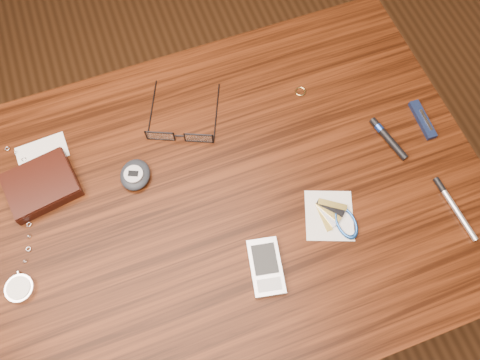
% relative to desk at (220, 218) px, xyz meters
% --- Properties ---
extents(ground, '(3.80, 3.80, 0.00)m').
position_rel_desk_xyz_m(ground, '(0.00, 0.00, -0.65)').
color(ground, '#472814').
rests_on(ground, ground).
extents(desk, '(1.00, 0.70, 0.75)m').
position_rel_desk_xyz_m(desk, '(0.00, 0.00, 0.00)').
color(desk, '#3B1809').
rests_on(desk, ground).
extents(wallet_and_card, '(0.14, 0.17, 0.03)m').
position_rel_desk_xyz_m(wallet_and_card, '(-0.30, 0.14, 0.12)').
color(wallet_and_card, black).
rests_on(wallet_and_card, desk).
extents(eyeglasses, '(0.18, 0.18, 0.03)m').
position_rel_desk_xyz_m(eyeglasses, '(-0.02, 0.15, 0.12)').
color(eyeglasses, black).
rests_on(eyeglasses, desk).
extents(gold_ring, '(0.02, 0.02, 0.00)m').
position_rel_desk_xyz_m(gold_ring, '(0.24, 0.17, 0.10)').
color(gold_ring, tan).
rests_on(gold_ring, desk).
extents(pocket_watch, '(0.08, 0.31, 0.02)m').
position_rel_desk_xyz_m(pocket_watch, '(-0.37, -0.03, 0.11)').
color(pocket_watch, silver).
rests_on(pocket_watch, desk).
extents(pda_phone, '(0.07, 0.11, 0.02)m').
position_rel_desk_xyz_m(pda_phone, '(0.04, -0.15, 0.11)').
color(pda_phone, '#ABABAF').
rests_on(pda_phone, desk).
extents(pedometer, '(0.08, 0.08, 0.03)m').
position_rel_desk_xyz_m(pedometer, '(-0.13, 0.10, 0.11)').
color(pedometer, black).
rests_on(pedometer, desk).
extents(notepad_keys, '(0.12, 0.12, 0.01)m').
position_rel_desk_xyz_m(notepad_keys, '(0.19, -0.11, 0.11)').
color(notepad_keys, white).
rests_on(notepad_keys, desk).
extents(pocket_knife, '(0.02, 0.09, 0.01)m').
position_rel_desk_xyz_m(pocket_knife, '(0.44, 0.02, 0.11)').
color(pocket_knife, '#0F1B33').
rests_on(pocket_knife, desk).
extents(silver_pen, '(0.02, 0.13, 0.01)m').
position_rel_desk_xyz_m(silver_pen, '(0.40, -0.16, 0.11)').
color(silver_pen, silver).
rests_on(silver_pen, desk).
extents(black_blue_pen, '(0.03, 0.10, 0.01)m').
position_rel_desk_xyz_m(black_blue_pen, '(0.35, 0.01, 0.11)').
color(black_blue_pen, black).
rests_on(black_blue_pen, desk).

